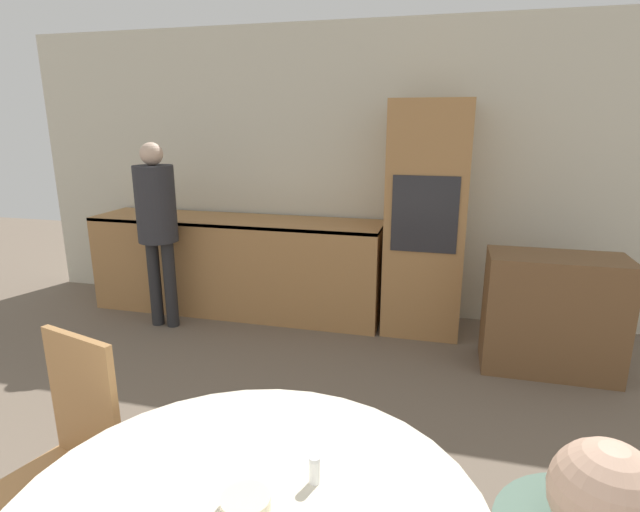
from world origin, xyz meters
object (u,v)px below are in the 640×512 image
at_px(chair_far_left, 69,450).
at_px(sideboard, 552,314).
at_px(oven_unit, 426,220).
at_px(bowl_centre, 246,503).
at_px(person_standing, 157,216).

bearing_deg(chair_far_left, sideboard, 62.28).
distance_m(oven_unit, sideboard, 1.22).
bearing_deg(sideboard, bowl_centre, -115.96).
distance_m(sideboard, chair_far_left, 3.12).
relative_size(oven_unit, person_standing, 1.21).
height_order(person_standing, bowl_centre, person_standing).
distance_m(oven_unit, bowl_centre, 3.16).
bearing_deg(person_standing, oven_unit, 13.08).
height_order(oven_unit, chair_far_left, oven_unit).
bearing_deg(oven_unit, chair_far_left, -112.65).
distance_m(sideboard, person_standing, 3.20).
relative_size(sideboard, chair_far_left, 0.95).
relative_size(chair_far_left, person_standing, 0.62).
bearing_deg(oven_unit, bowl_centre, -95.76).
bearing_deg(bowl_centre, oven_unit, 84.24).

